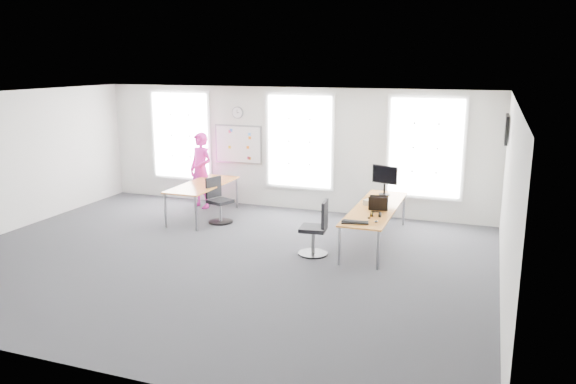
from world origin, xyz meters
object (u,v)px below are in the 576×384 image
at_px(person, 201,170).
at_px(headphones, 376,214).
at_px(keyboard, 355,222).
at_px(desk_right, 376,209).
at_px(monitor, 385,178).
at_px(desk_left, 203,187).
at_px(chair_right, 316,231).
at_px(chair_left, 219,203).

height_order(person, headphones, person).
height_order(person, keyboard, person).
height_order(desk_right, person, person).
xyz_separation_m(desk_right, monitor, (-0.03, 1.08, 0.44)).
bearing_deg(desk_left, person, 120.97).
height_order(chair_right, monitor, monitor).
bearing_deg(chair_left, desk_right, -74.59).
xyz_separation_m(desk_left, headphones, (4.34, -1.27, 0.07)).
distance_m(desk_left, monitor, 4.22).
xyz_separation_m(person, headphones, (4.83, -2.08, -0.14)).
relative_size(keyboard, headphones, 2.52).
xyz_separation_m(chair_left, headphones, (3.81, -1.01, 0.35)).
bearing_deg(person, keyboard, -9.97).
relative_size(person, monitor, 2.88).
distance_m(desk_left, person, 0.97).
bearing_deg(desk_right, chair_left, 175.57).
bearing_deg(desk_right, person, 163.91).
height_order(desk_right, desk_left, desk_left).
bearing_deg(chair_right, desk_right, 134.24).
bearing_deg(chair_right, desk_left, -122.68).
xyz_separation_m(chair_right, monitor, (0.87, 2.17, 0.68)).
distance_m(person, keyboard, 5.25).
distance_m(keyboard, headphones, 0.60).
bearing_deg(chair_right, keyboard, 71.78).
distance_m(chair_right, keyboard, 0.84).
xyz_separation_m(keyboard, monitor, (0.10, 2.34, 0.38)).
bearing_deg(desk_left, chair_right, -26.37).
distance_m(desk_right, monitor, 1.17).
distance_m(chair_left, person, 1.55).
height_order(desk_left, chair_right, chair_right).
xyz_separation_m(desk_right, keyboard, (-0.13, -1.26, 0.06)).
distance_m(desk_right, desk_left, 4.23).
relative_size(headphones, monitor, 0.30).
distance_m(chair_left, keyboard, 3.87).
bearing_deg(desk_left, chair_left, -25.71).
bearing_deg(headphones, monitor, 111.66).
xyz_separation_m(person, monitor, (4.65, -0.27, 0.20)).
xyz_separation_m(chair_left, person, (-1.02, 1.07, 0.49)).
height_order(desk_left, headphones, headphones).
bearing_deg(person, chair_right, -13.06).
relative_size(desk_left, monitor, 3.36).
bearing_deg(keyboard, desk_right, 70.35).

